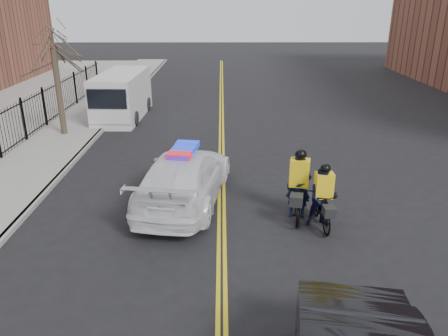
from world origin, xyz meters
name	(u,v)px	position (x,y,z in m)	size (l,w,h in m)	color
ground	(222,243)	(0.00, 0.00, 0.00)	(120.00, 120.00, 0.00)	black
center_line_left	(220,149)	(-0.08, 8.00, 0.01)	(0.10, 60.00, 0.01)	gold
center_line_right	(223,149)	(0.08, 8.00, 0.01)	(0.10, 60.00, 0.01)	gold
sidewalk	(52,148)	(-7.50, 8.00, 0.07)	(3.00, 60.00, 0.15)	gray
curb	(86,148)	(-6.00, 8.00, 0.07)	(0.20, 60.00, 0.15)	gray
iron_fence	(14,128)	(-9.00, 8.00, 1.00)	(0.12, 28.00, 2.00)	black
street_tree	(55,62)	(-7.60, 10.00, 3.53)	(3.20, 3.20, 4.80)	#34281F
police_cruiser	(184,177)	(-1.20, 2.69, 0.85)	(3.24, 6.10, 1.84)	white
cargo_van	(122,97)	(-5.51, 13.52, 1.20)	(2.43, 5.94, 2.46)	silver
cyclist_near	(298,194)	(2.30, 1.57, 0.75)	(1.27, 2.32, 2.16)	black
cyclist_far	(323,202)	(2.90, 0.99, 0.76)	(0.89, 1.93, 1.93)	black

